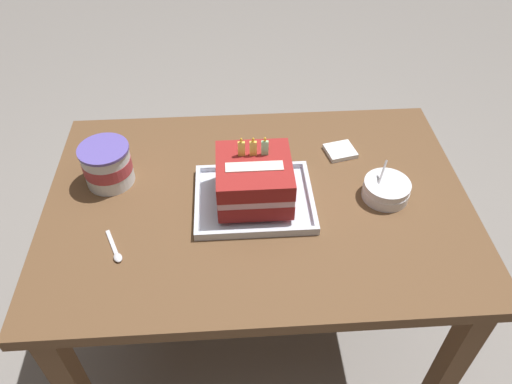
# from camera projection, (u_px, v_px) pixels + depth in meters

# --- Properties ---
(ground_plane) EXTENTS (8.00, 8.00, 0.00)m
(ground_plane) POSITION_uv_depth(u_px,v_px,m) (257.00, 338.00, 1.87)
(ground_plane) COLOR gray
(dining_table) EXTENTS (1.16, 0.80, 0.75)m
(dining_table) POSITION_uv_depth(u_px,v_px,m) (258.00, 224.00, 1.42)
(dining_table) COLOR brown
(dining_table) RESTS_ON ground_plane
(foil_tray) EXTENTS (0.32, 0.26, 0.02)m
(foil_tray) POSITION_uv_depth(u_px,v_px,m) (254.00, 200.00, 1.33)
(foil_tray) COLOR silver
(foil_tray) RESTS_ON dining_table
(birthday_cake) EXTENTS (0.20, 0.20, 0.17)m
(birthday_cake) POSITION_uv_depth(u_px,v_px,m) (254.00, 179.00, 1.28)
(birthday_cake) COLOR maroon
(birthday_cake) RESTS_ON foil_tray
(bowl_stack) EXTENTS (0.13, 0.13, 0.10)m
(bowl_stack) POSITION_uv_depth(u_px,v_px,m) (386.00, 190.00, 1.33)
(bowl_stack) COLOR white
(bowl_stack) RESTS_ON dining_table
(ice_cream_tub) EXTENTS (0.14, 0.14, 0.12)m
(ice_cream_tub) POSITION_uv_depth(u_px,v_px,m) (107.00, 165.00, 1.36)
(ice_cream_tub) COLOR white
(ice_cream_tub) RESTS_ON dining_table
(serving_spoon_near_tray) EXTENTS (0.06, 0.11, 0.01)m
(serving_spoon_near_tray) POSITION_uv_depth(u_px,v_px,m) (116.00, 253.00, 1.20)
(serving_spoon_near_tray) COLOR silver
(serving_spoon_near_tray) RESTS_ON dining_table
(napkin_pile) EXTENTS (0.10, 0.09, 0.01)m
(napkin_pile) POSITION_uv_depth(u_px,v_px,m) (340.00, 151.00, 1.48)
(napkin_pile) COLOR white
(napkin_pile) RESTS_ON dining_table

